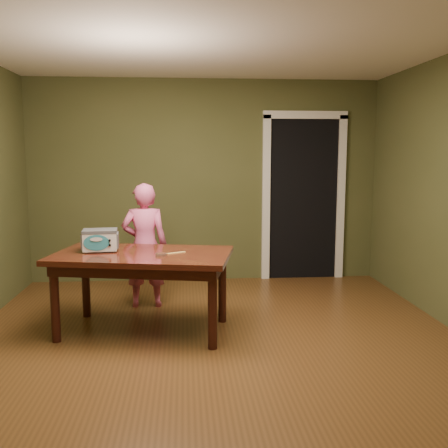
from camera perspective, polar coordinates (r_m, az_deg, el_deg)
name	(u,v)px	position (r m, az deg, el deg)	size (l,w,h in m)	color
floor	(218,353)	(4.32, -0.69, -14.51)	(5.00, 5.00, 0.00)	brown
room_shell	(218,147)	(3.99, -0.73, 8.78)	(4.52, 5.02, 2.61)	#4C4E2A
doorway	(298,197)	(6.96, 8.48, 3.02)	(1.10, 0.66, 2.25)	black
dining_table	(143,263)	(4.68, -9.28, -4.47)	(1.74, 1.19, 0.75)	#350E0C
toy_oven	(100,239)	(4.80, -13.97, -1.72)	(0.35, 0.26, 0.21)	#4C4F54
baking_pan	(161,254)	(4.51, -7.21, -3.45)	(0.10, 0.10, 0.02)	silver
spatula	(176,253)	(4.60, -5.47, -3.30)	(0.18, 0.03, 0.01)	#FCD86D
child	(145,245)	(5.45, -9.05, -2.44)	(0.49, 0.32, 1.35)	#E75F93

